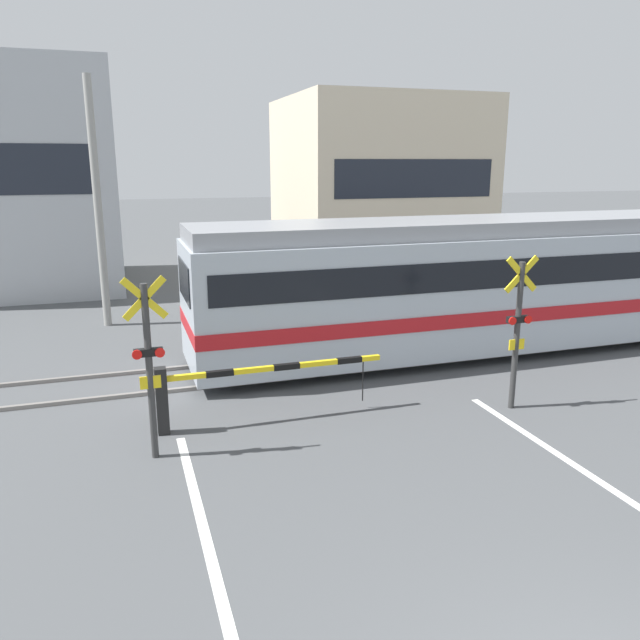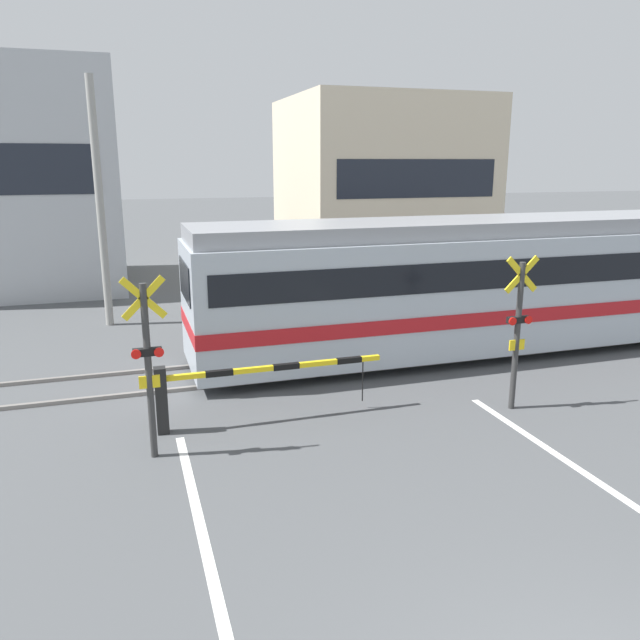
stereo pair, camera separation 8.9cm
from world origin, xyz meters
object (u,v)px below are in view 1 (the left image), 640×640
(crossing_barrier_far, at_px, (337,302))
(pedestrian, at_px, (236,279))
(crossing_signal_left, at_px, (149,361))
(commuter_train, at_px, (479,281))
(crossing_barrier_near, at_px, (223,384))
(crossing_signal_right, at_px, (517,326))

(crossing_barrier_far, distance_m, pedestrian, 4.31)
(crossing_barrier_far, xyz_separation_m, pedestrian, (-2.15, 3.73, 0.12))
(crossing_signal_left, bearing_deg, commuter_train, 23.94)
(crossing_barrier_near, height_order, pedestrian, pedestrian)
(crossing_barrier_near, distance_m, pedestrian, 9.55)
(crossing_signal_left, xyz_separation_m, pedestrian, (3.24, 10.22, -0.70))
(crossing_barrier_far, relative_size, crossing_signal_left, 1.41)
(crossing_barrier_near, height_order, crossing_signal_right, crossing_signal_right)
(crossing_barrier_far, xyz_separation_m, crossing_signal_right, (1.26, -6.49, 0.82))
(crossing_barrier_near, bearing_deg, pedestrian, 78.02)
(crossing_barrier_far, relative_size, crossing_signal_right, 1.41)
(crossing_barrier_near, relative_size, crossing_signal_left, 1.41)
(commuter_train, xyz_separation_m, crossing_barrier_near, (-6.81, -2.71, -0.96))
(crossing_signal_left, xyz_separation_m, crossing_signal_right, (6.65, 0.00, 0.00))
(crossing_barrier_far, height_order, crossing_signal_left, crossing_signal_left)
(pedestrian, bearing_deg, crossing_signal_left, -107.61)
(crossing_barrier_near, xyz_separation_m, crossing_signal_left, (-1.26, -0.88, 0.82))
(crossing_barrier_near, relative_size, pedestrian, 2.58)
(commuter_train, relative_size, pedestrian, 8.87)
(crossing_signal_right, bearing_deg, crossing_barrier_near, 170.78)
(crossing_barrier_far, relative_size, pedestrian, 2.58)
(crossing_barrier_near, xyz_separation_m, pedestrian, (1.98, 9.34, 0.12))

